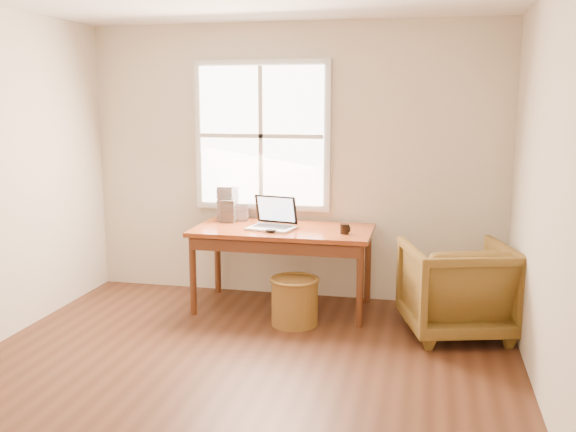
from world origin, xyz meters
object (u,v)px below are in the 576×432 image
Objects in this scene: desk at (283,230)px; cd_stack_a at (228,203)px; armchair at (457,288)px; wicker_stool at (295,302)px; coffee_mug at (345,229)px; laptop at (271,211)px.

cd_stack_a reaches higher than desk.
desk is 1.60m from armchair.
armchair is at bearing -16.91° from cd_stack_a.
cd_stack_a is (-0.81, 0.73, 0.71)m from wicker_stool.
coffee_mug reaches higher than wicker_stool.
wicker_stool is 1.26× the size of cd_stack_a.
wicker_stool is 1.30m from cd_stack_a.
coffee_mug is (0.57, -0.12, 0.06)m from desk.
armchair is at bearing 3.22° from wicker_stool.
laptop reaches higher than armchair.
desk is 1.91× the size of armchair.
coffee_mug is (0.38, 0.28, 0.60)m from wicker_stool.
cd_stack_a is (-0.62, 0.33, 0.18)m from desk.
desk is 0.22m from laptop.
wicker_stool is 0.83m from laptop.
cd_stack_a is at bearing -32.83° from armchair.
armchair is 1.81× the size of laptop.
wicker_stool is (0.19, -0.40, -0.53)m from desk.
laptop is at bearing -136.10° from desk.
wicker_stool is 0.76m from coffee_mug.
desk is at bearing 55.32° from laptop.
armchair is 2.30m from cd_stack_a.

